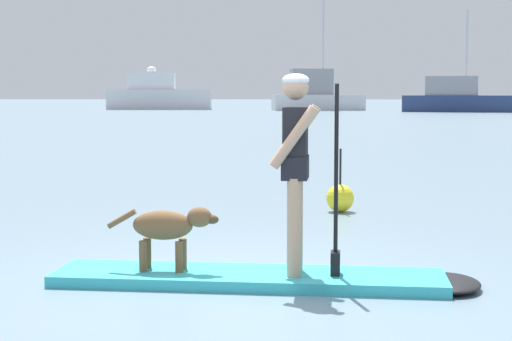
{
  "coord_description": "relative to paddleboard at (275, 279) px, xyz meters",
  "views": [
    {
      "loc": [
        0.53,
        -7.08,
        1.66
      ],
      "look_at": [
        0.0,
        1.0,
        0.9
      ],
      "focal_mm": 57.92,
      "sensor_mm": 36.0,
      "label": 1
    }
  ],
  "objects": [
    {
      "name": "marker_buoy",
      "position": [
        0.72,
        4.44,
        0.15
      ],
      "size": [
        0.39,
        0.39,
        0.89
      ],
      "color": "yellow",
      "rests_on": "ground_plane"
    },
    {
      "name": "dog",
      "position": [
        -0.94,
        0.05,
        0.43
      ],
      "size": [
        1.0,
        0.25,
        0.57
      ],
      "color": "brown",
      "rests_on": "paddleboard"
    },
    {
      "name": "paddleboard",
      "position": [
        0.0,
        0.0,
        0.0
      ],
      "size": [
        3.73,
        0.94,
        0.1
      ],
      "color": "#33B2BF",
      "rests_on": "ground_plane"
    },
    {
      "name": "ground_plane",
      "position": [
        -0.23,
        0.01,
        -0.05
      ],
      "size": [
        400.0,
        400.0,
        0.0
      ],
      "primitive_type": "plane",
      "color": "slate"
    },
    {
      "name": "moored_boat_far_starboard",
      "position": [
        13.05,
        65.75,
        1.12
      ],
      "size": [
        10.03,
        5.13,
        8.79
      ],
      "color": "navy",
      "rests_on": "ground_plane"
    },
    {
      "name": "moored_boat_center",
      "position": [
        -14.81,
        74.17,
        1.35
      ],
      "size": [
        10.36,
        3.37,
        4.25
      ],
      "color": "silver",
      "rests_on": "ground_plane"
    },
    {
      "name": "moored_boat_port",
      "position": [
        0.81,
        70.94,
        1.42
      ],
      "size": [
        8.86,
        4.19,
        11.94
      ],
      "color": "silver",
      "rests_on": "ground_plane"
    },
    {
      "name": "person_paddler",
      "position": [
        0.19,
        -0.01,
        1.05
      ],
      "size": [
        0.61,
        0.49,
        1.73
      ],
      "color": "tan",
      "rests_on": "paddleboard"
    }
  ]
}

